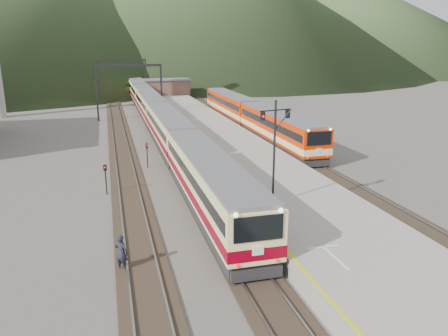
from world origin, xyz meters
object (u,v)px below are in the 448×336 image
object	(u,v)px
second_train	(251,116)
main_train	(150,106)
worker	(121,253)
signal_mast	(275,142)

from	to	relation	value
second_train	main_train	bearing A→B (deg)	131.91
worker	second_train	bearing A→B (deg)	-82.28
second_train	signal_mast	world-z (taller)	signal_mast
main_train	signal_mast	size ratio (longest dim) A/B	14.91
worker	signal_mast	bearing A→B (deg)	-119.35
second_train	worker	size ratio (longest dim) A/B	20.03
main_train	second_train	distance (m)	17.22
second_train	worker	world-z (taller)	second_train
signal_mast	worker	bearing A→B (deg)	-155.13
signal_mast	worker	size ratio (longest dim) A/B	3.47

